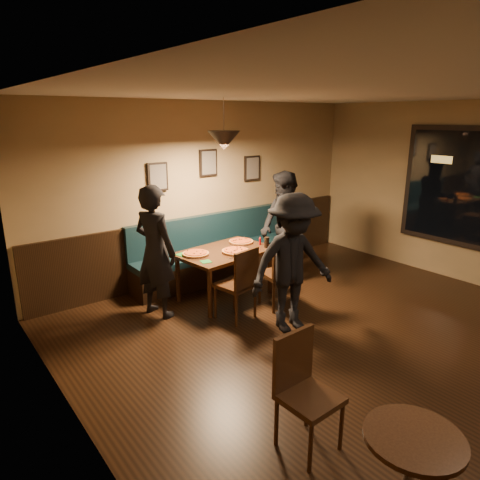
{
  "coord_description": "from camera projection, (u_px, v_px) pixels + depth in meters",
  "views": [
    {
      "loc": [
        -3.85,
        -2.31,
        2.56
      ],
      "look_at": [
        -0.41,
        2.12,
        0.95
      ],
      "focal_mm": 32.33,
      "sensor_mm": 36.0,
      "label": 1
    }
  ],
  "objects": [
    {
      "name": "chair_near_right",
      "position": [
        279.0,
        272.0,
        5.94
      ],
      "size": [
        0.51,
        0.51,
        0.99
      ],
      "primitive_type": null,
      "rotation": [
        0.0,
        0.0,
        -0.18
      ],
      "color": "black",
      "rests_on": "floor"
    },
    {
      "name": "pizza_b",
      "position": [
        236.0,
        251.0,
        6.06
      ],
      "size": [
        0.4,
        0.4,
        0.04
      ],
      "primitive_type": "cylinder",
      "rotation": [
        0.0,
        0.0,
        -0.05
      ],
      "color": "#C26D24",
      "rests_on": "dining_table"
    },
    {
      "name": "diner_front",
      "position": [
        292.0,
        263.0,
        5.19
      ],
      "size": [
        1.21,
        0.85,
        1.71
      ],
      "primitive_type": "imported",
      "rotation": [
        0.0,
        0.0,
        -0.21
      ],
      "color": "black",
      "rests_on": "floor"
    },
    {
      "name": "cutlery_set",
      "position": [
        239.0,
        257.0,
        5.87
      ],
      "size": [
        0.21,
        0.07,
        0.0
      ],
      "primitive_type": "cube",
      "rotation": [
        0.0,
        0.0,
        1.32
      ],
      "color": "silver",
      "rests_on": "dining_table"
    },
    {
      "name": "chair_near_left",
      "position": [
        235.0,
        283.0,
        5.58
      ],
      "size": [
        0.5,
        0.5,
        0.97
      ],
      "primitive_type": null,
      "rotation": [
        0.0,
        0.0,
        0.18
      ],
      "color": "black",
      "rests_on": "floor"
    },
    {
      "name": "napkin_a",
      "position": [
        182.0,
        255.0,
        5.97
      ],
      "size": [
        0.17,
        0.17,
        0.01
      ],
      "primitive_type": "cube",
      "rotation": [
        0.0,
        0.0,
        0.22
      ],
      "color": "#1D6F24",
      "rests_on": "dining_table"
    },
    {
      "name": "floor",
      "position": [
        388.0,
        359.0,
        4.73
      ],
      "size": [
        7.0,
        7.0,
        0.0
      ],
      "primitive_type": "plane",
      "color": "black",
      "rests_on": "ground"
    },
    {
      "name": "wall_back",
      "position": [
        208.0,
        191.0,
        7.0
      ],
      "size": [
        6.0,
        0.0,
        6.0
      ],
      "primitive_type": "plane",
      "rotation": [
        1.57,
        0.0,
        0.0
      ],
      "color": "#8C704F",
      "rests_on": "ground"
    },
    {
      "name": "pizza_c",
      "position": [
        241.0,
        241.0,
        6.53
      ],
      "size": [
        0.43,
        0.43,
        0.04
      ],
      "primitive_type": "cylinder",
      "rotation": [
        0.0,
        0.0,
        -0.2
      ],
      "color": "orange",
      "rests_on": "dining_table"
    },
    {
      "name": "diner_right",
      "position": [
        284.0,
        228.0,
        6.73
      ],
      "size": [
        0.8,
        0.96,
        1.76
      ],
      "primitive_type": "imported",
      "rotation": [
        0.0,
        0.0,
        -1.74
      ],
      "color": "black",
      "rests_on": "floor"
    },
    {
      "name": "pizza_a",
      "position": [
        196.0,
        253.0,
        5.95
      ],
      "size": [
        0.41,
        0.41,
        0.04
      ],
      "primitive_type": "cylinder",
      "rotation": [
        0.0,
        0.0,
        -0.13
      ],
      "color": "#C26624",
      "rests_on": "dining_table"
    },
    {
      "name": "soda_glass",
      "position": [
        267.0,
        242.0,
        6.27
      ],
      "size": [
        0.09,
        0.09,
        0.16
      ],
      "primitive_type": "cylinder",
      "rotation": [
        0.0,
        0.0,
        -0.37
      ],
      "color": "black",
      "rests_on": "dining_table"
    },
    {
      "name": "picture_left",
      "position": [
        158.0,
        177.0,
        6.36
      ],
      "size": [
        0.32,
        0.04,
        0.42
      ],
      "primitive_type": "cube",
      "color": "black",
      "rests_on": "wall_back"
    },
    {
      "name": "cafe_chair_far",
      "position": [
        310.0,
        396.0,
        3.34
      ],
      "size": [
        0.43,
        0.43,
        0.95
      ],
      "primitive_type": null,
      "rotation": [
        0.0,
        0.0,
        3.17
      ],
      "color": "black",
      "rests_on": "floor"
    },
    {
      "name": "wall_left",
      "position": [
        115.0,
        318.0,
        2.57
      ],
      "size": [
        0.0,
        7.0,
        7.0
      ],
      "primitive_type": "plane",
      "rotation": [
        1.57,
        0.0,
        1.57
      ],
      "color": "#8C704F",
      "rests_on": "ground"
    },
    {
      "name": "cafe_table",
      "position": [
        409.0,
        479.0,
        2.76
      ],
      "size": [
        0.74,
        0.74,
        0.66
      ],
      "primitive_type": "cylinder",
      "rotation": [
        0.0,
        0.0,
        -0.21
      ],
      "color": "#321E0D",
      "rests_on": "floor"
    },
    {
      "name": "picture_center",
      "position": [
        208.0,
        163.0,
        6.85
      ],
      "size": [
        0.32,
        0.04,
        0.42
      ],
      "primitive_type": "cube",
      "color": "black",
      "rests_on": "wall_back"
    },
    {
      "name": "dining_table",
      "position": [
        225.0,
        274.0,
        6.26
      ],
      "size": [
        1.42,
        1.0,
        0.72
      ],
      "primitive_type": "cube",
      "rotation": [
        0.0,
        0.0,
        0.11
      ],
      "color": "black",
      "rests_on": "floor"
    },
    {
      "name": "pendant_lamp",
      "position": [
        224.0,
        140.0,
        5.74
      ],
      "size": [
        0.44,
        0.44,
        0.25
      ],
      "primitive_type": "cone",
      "rotation": [
        3.14,
        0.0,
        0.0
      ],
      "color": "black",
      "rests_on": "ceiling"
    },
    {
      "name": "diner_left",
      "position": [
        155.0,
        252.0,
        5.57
      ],
      "size": [
        0.6,
        0.74,
        1.75
      ],
      "primitive_type": "imported",
      "rotation": [
        0.0,
        0.0,
        1.89
      ],
      "color": "black",
      "rests_on": "floor"
    },
    {
      "name": "booth_bench",
      "position": [
        219.0,
        248.0,
        7.02
      ],
      "size": [
        3.0,
        0.6,
        1.0
      ],
      "primitive_type": null,
      "color": "#0F232D",
      "rests_on": "ground"
    },
    {
      "name": "wainscot",
      "position": [
        210.0,
        244.0,
        7.22
      ],
      "size": [
        5.88,
        0.06,
        1.0
      ],
      "primitive_type": "cube",
      "color": "black",
      "rests_on": "ground"
    },
    {
      "name": "tabasco_bottle",
      "position": [
        260.0,
        241.0,
        6.42
      ],
      "size": [
        0.03,
        0.03,
        0.13
      ],
      "primitive_type": "cylinder",
      "rotation": [
        0.0,
        0.0,
        -0.15
      ],
      "color": "#8E0408",
      "rests_on": "dining_table"
    },
    {
      "name": "ceiling",
      "position": [
        417.0,
        89.0,
        3.96
      ],
      "size": [
        7.0,
        7.0,
        0.0
      ],
      "primitive_type": "plane",
      "rotation": [
        3.14,
        0.0,
        0.0
      ],
      "color": "silver",
      "rests_on": "ground"
    },
    {
      "name": "napkin_b",
      "position": [
        206.0,
        262.0,
        5.68
      ],
      "size": [
        0.16,
        0.16,
        0.01
      ],
      "primitive_type": "cube",
      "rotation": [
        0.0,
        0.0,
        -0.19
      ],
      "color": "#1D6F28",
      "rests_on": "dining_table"
    },
    {
      "name": "picture_right",
      "position": [
        252.0,
        168.0,
        7.42
      ],
      "size": [
        0.32,
        0.04,
        0.42
      ],
      "primitive_type": "cube",
      "color": "black",
      "rests_on": "wall_back"
    }
  ]
}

